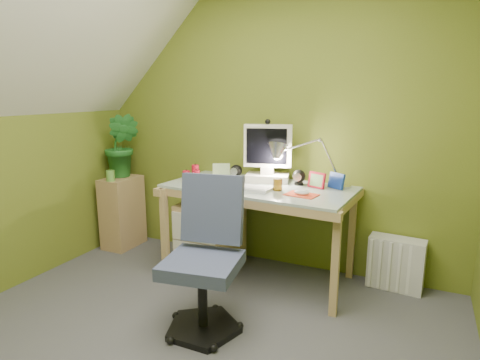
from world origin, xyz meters
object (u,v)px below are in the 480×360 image
at_px(side_ledge, 123,212).
at_px(desk, 259,233).
at_px(potted_plant, 122,146).
at_px(radiator, 396,263).
at_px(desk_lamp, 324,151).
at_px(monitor, 268,150).
at_px(task_chair, 202,263).

bearing_deg(side_ledge, desk, -3.76).
bearing_deg(potted_plant, radiator, 2.88).
bearing_deg(desk_lamp, desk, -151.54).
bearing_deg(desk, radiator, 19.33).
distance_m(monitor, task_chair, 1.16).
relative_size(desk, radiator, 3.56).
xyz_separation_m(monitor, side_ledge, (-1.46, -0.08, -0.68)).
xyz_separation_m(side_ledge, radiator, (2.47, 0.17, -0.14)).
xyz_separation_m(desk, desk_lamp, (0.45, 0.18, 0.65)).
xyz_separation_m(desk, radiator, (1.02, 0.27, -0.18)).
height_order(monitor, radiator, monitor).
height_order(potted_plant, task_chair, potted_plant).
height_order(desk_lamp, task_chair, desk_lamp).
height_order(desk, monitor, monitor).
bearing_deg(task_chair, monitor, 79.24).
height_order(desk, desk_lamp, desk_lamp).
bearing_deg(task_chair, radiator, 37.57).
relative_size(desk_lamp, potted_plant, 0.90).
height_order(monitor, side_ledge, monitor).
bearing_deg(desk_lamp, radiator, 15.67).
bearing_deg(potted_plant, side_ledge, -90.00).
distance_m(monitor, desk_lamp, 0.45).
distance_m(desk, side_ledge, 1.46).
xyz_separation_m(monitor, desk_lamp, (0.45, 0.00, 0.02)).
bearing_deg(potted_plant, task_chair, -34.61).
relative_size(desk, task_chair, 1.57).
bearing_deg(task_chair, side_ledge, 137.84).
height_order(monitor, potted_plant, potted_plant).
bearing_deg(potted_plant, desk, -5.71).
distance_m(side_ledge, task_chair, 1.71).
bearing_deg(monitor, desk_lamp, -14.41).
bearing_deg(desk_lamp, monitor, -173.34).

